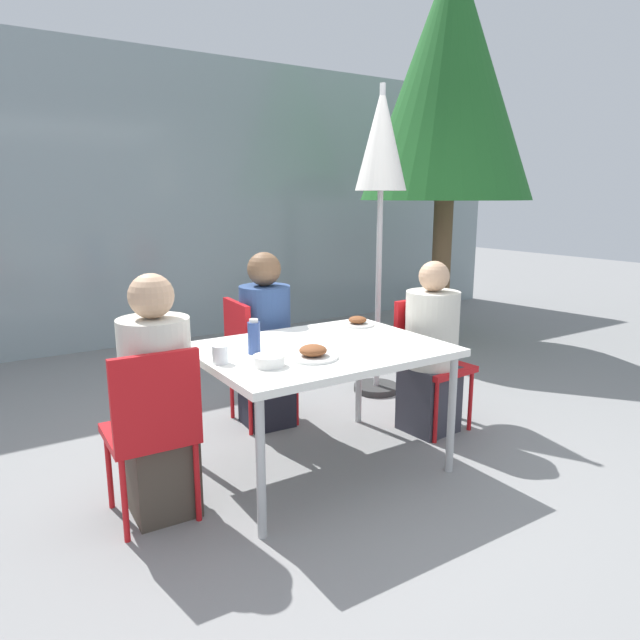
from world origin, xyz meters
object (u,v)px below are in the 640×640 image
(chair_left, at_px, (153,423))
(person_far, at_px, (266,345))
(drinking_cup, at_px, (220,354))
(tree_behind_left, at_px, (450,77))
(closed_umbrella, at_px, (381,156))
(person_right, at_px, (431,353))
(salad_bowl, at_px, (269,361))
(bottle, at_px, (254,337))
(chair_right, at_px, (427,353))
(chair_far, at_px, (252,353))
(person_left, at_px, (158,404))

(chair_left, distance_m, person_far, 1.29)
(drinking_cup, relative_size, tree_behind_left, 0.02)
(closed_umbrella, bearing_deg, chair_left, -155.92)
(person_right, height_order, salad_bowl, person_right)
(chair_left, relative_size, bottle, 4.62)
(chair_left, bearing_deg, chair_right, 7.80)
(person_right, xyz_separation_m, salad_bowl, (-1.32, -0.25, 0.22))
(chair_left, relative_size, chair_far, 1.00)
(person_far, distance_m, closed_umbrella, 1.66)
(chair_left, height_order, closed_umbrella, closed_umbrella)
(closed_umbrella, xyz_separation_m, bottle, (-1.48, -0.81, -1.02))
(drinking_cup, relative_size, salad_bowl, 0.57)
(drinking_cup, bearing_deg, person_far, 49.63)
(chair_right, bearing_deg, person_far, -37.51)
(person_left, height_order, bottle, person_left)
(person_far, distance_m, salad_bowl, 1.05)
(bottle, distance_m, drinking_cup, 0.24)
(salad_bowl, bearing_deg, person_left, 157.24)
(chair_right, height_order, closed_umbrella, closed_umbrella)
(chair_left, relative_size, drinking_cup, 9.61)
(tree_behind_left, bearing_deg, bottle, -150.38)
(bottle, bearing_deg, person_left, -176.44)
(chair_left, distance_m, bottle, 0.67)
(drinking_cup, bearing_deg, bottle, 17.13)
(chair_left, height_order, bottle, bottle)
(chair_far, xyz_separation_m, closed_umbrella, (1.14, 0.07, 1.33))
(chair_right, distance_m, tree_behind_left, 3.26)
(closed_umbrella, xyz_separation_m, salad_bowl, (-1.52, -1.05, -1.08))
(chair_left, xyz_separation_m, person_right, (1.87, 0.12, 0.03))
(chair_right, xyz_separation_m, person_right, (-0.04, -0.08, 0.03))
(chair_left, xyz_separation_m, person_far, (1.01, 0.80, 0.05))
(chair_far, bearing_deg, bottle, -21.33)
(person_left, height_order, tree_behind_left, tree_behind_left)
(chair_far, distance_m, salad_bowl, 1.08)
(chair_left, relative_size, closed_umbrella, 0.37)
(person_right, xyz_separation_m, bottle, (-1.28, -0.00, 0.28))
(person_far, bearing_deg, chair_far, -121.96)
(chair_right, height_order, drinking_cup, chair_right)
(chair_left, height_order, person_right, person_right)
(closed_umbrella, bearing_deg, salad_bowl, -145.26)
(chair_left, height_order, person_far, person_far)
(person_far, distance_m, tree_behind_left, 3.57)
(salad_bowl, relative_size, tree_behind_left, 0.04)
(drinking_cup, height_order, salad_bowl, drinking_cup)
(person_right, bearing_deg, salad_bowl, 6.30)
(chair_right, relative_size, drinking_cup, 9.61)
(chair_left, xyz_separation_m, person_left, (0.05, 0.08, 0.06))
(salad_bowl, height_order, tree_behind_left, tree_behind_left)
(chair_far, bearing_deg, person_far, 58.04)
(chair_right, xyz_separation_m, drinking_cup, (-1.55, -0.16, 0.26))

